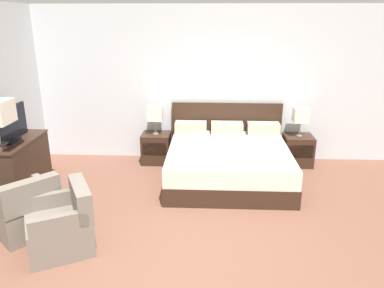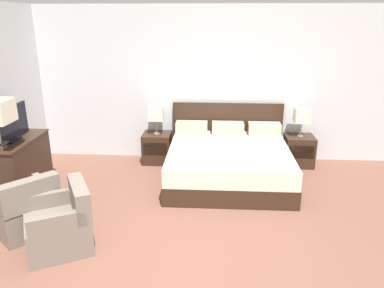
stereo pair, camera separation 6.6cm
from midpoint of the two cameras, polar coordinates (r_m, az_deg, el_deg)
ground_plane at (r=4.28m, az=-1.13°, el=-17.44°), size 9.75×9.75×0.00m
wall_back at (r=6.83m, az=0.67°, el=9.02°), size 7.03×0.06×2.75m
bed at (r=6.13m, az=5.21°, el=-2.61°), size 1.99×2.00×1.07m
nightstand_left at (r=6.86m, az=-5.74°, el=-0.59°), size 0.50×0.47×0.54m
nightstand_right at (r=6.96m, az=15.54°, el=-0.91°), size 0.50×0.47×0.54m
table_lamp_left at (r=6.68m, az=-5.91°, el=4.62°), size 0.26×0.26×0.50m
table_lamp_right at (r=6.78m, az=16.00°, el=4.21°), size 0.26×0.26×0.50m
dresser at (r=6.12m, az=-25.40°, el=-3.16°), size 0.55×1.16×0.85m
tv at (r=5.89m, az=-26.44°, el=2.52°), size 0.18×0.96×0.48m
armchair_by_window at (r=5.07m, az=-24.30°, el=-9.29°), size 0.97×0.97×0.76m
armchair_companion at (r=4.59m, az=-19.51°, el=-11.69°), size 0.93×0.92×0.76m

